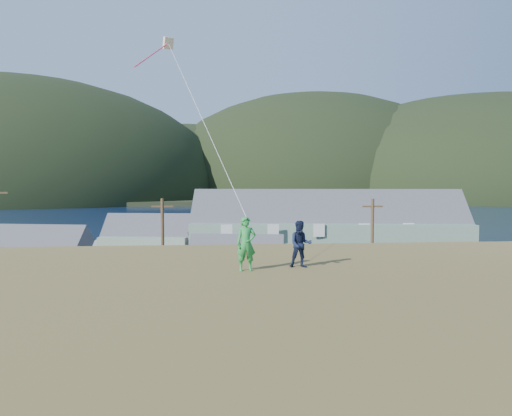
{
  "coord_description": "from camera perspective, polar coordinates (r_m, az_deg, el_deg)",
  "views": [
    {
      "loc": [
        0.53,
        -32.86,
        9.91
      ],
      "look_at": [
        2.36,
        -11.79,
        8.8
      ],
      "focal_mm": 32.0,
      "sensor_mm": 36.0,
      "label": 1
    }
  ],
  "objects": [
    {
      "name": "ground",
      "position": [
        34.33,
        -5.79,
        -13.79
      ],
      "size": [
        900.0,
        900.0,
        0.0
      ],
      "primitive_type": "plane",
      "color": "#0A1638",
      "rests_on": "ground"
    },
    {
      "name": "grass_strip",
      "position": [
        32.4,
        -5.84,
        -14.73
      ],
      "size": [
        110.0,
        8.0,
        0.1
      ],
      "primitive_type": "cube",
      "color": "#4C3D19",
      "rests_on": "ground"
    },
    {
      "name": "waterfront_lot",
      "position": [
        50.83,
        -5.51,
        -8.19
      ],
      "size": [
        72.0,
        36.0,
        0.12
      ],
      "primitive_type": "cube",
      "color": "#28282B",
      "rests_on": "ground"
    },
    {
      "name": "wharf",
      "position": [
        73.76,
        -10.01,
        -4.41
      ],
      "size": [
        26.0,
        14.0,
        0.9
      ],
      "primitive_type": "cube",
      "color": "gray",
      "rests_on": "ground"
    },
    {
      "name": "far_shore",
      "position": [
        362.97,
        -5.03,
        1.58
      ],
      "size": [
        900.0,
        320.0,
        2.0
      ],
      "primitive_type": "cube",
      "color": "black",
      "rests_on": "ground"
    },
    {
      "name": "far_hills",
      "position": [
        314.3,
        1.46,
        1.56
      ],
      "size": [
        760.0,
        265.0,
        143.0
      ],
      "color": "black",
      "rests_on": "ground"
    },
    {
      "name": "lodge",
      "position": [
        54.73,
        8.88,
        -2.89
      ],
      "size": [
        32.77,
        12.99,
        11.22
      ],
      "rotation": [
        0.0,
        0.0,
        -0.13
      ],
      "color": "slate",
      "rests_on": "waterfront_lot"
    },
    {
      "name": "shed_palegreen_near",
      "position": [
        49.17,
        -25.95,
        -5.74
      ],
      "size": [
        10.9,
        8.09,
        7.16
      ],
      "rotation": [
        0.0,
        0.0,
        -0.22
      ],
      "color": "slate",
      "rests_on": "waterfront_lot"
    },
    {
      "name": "shed_white",
      "position": [
        39.97,
        -2.52,
        -7.64
      ],
      "size": [
        9.01,
        6.7,
        6.59
      ],
      "rotation": [
        0.0,
        0.0,
        -0.16
      ],
      "color": "white",
      "rests_on": "waterfront_lot"
    },
    {
      "name": "shed_palegreen_far",
      "position": [
        58.89,
        -13.26,
        -3.95
      ],
      "size": [
        12.01,
        8.0,
        7.52
      ],
      "rotation": [
        0.0,
        0.0,
        -0.16
      ],
      "color": "gray",
      "rests_on": "waterfront_lot"
    },
    {
      "name": "utility_poles",
      "position": [
        34.9,
        -10.12,
        -5.69
      ],
      "size": [
        28.13,
        0.24,
        9.77
      ],
      "color": "#47331E",
      "rests_on": "waterfront_lot"
    },
    {
      "name": "parked_cars",
      "position": [
        55.74,
        -15.67,
        -6.48
      ],
      "size": [
        24.92,
        12.06,
        1.5
      ],
      "color": "#354085",
      "rests_on": "waterfront_lot"
    },
    {
      "name": "kite_flyer_green",
      "position": [
        14.28,
        -1.25,
        -4.5
      ],
      "size": [
        0.66,
        0.47,
        1.69
      ],
      "primitive_type": "imported",
      "rotation": [
        0.0,
        0.0,
        0.1
      ],
      "color": "#268E3A",
      "rests_on": "hillside"
    },
    {
      "name": "kite_flyer_navy",
      "position": [
        14.9,
        5.6,
        -4.52
      ],
      "size": [
        0.78,
        0.63,
        1.52
      ],
      "primitive_type": "imported",
      "rotation": [
        0.0,
        0.0,
        -0.08
      ],
      "color": "#121B34",
      "rests_on": "hillside"
    },
    {
      "name": "kite_rig",
      "position": [
        23.38,
        -11.08,
        19.13
      ],
      "size": [
        2.24,
        4.58,
        12.05
      ],
      "color": "#F7E6BC",
      "rests_on": "ground"
    }
  ]
}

